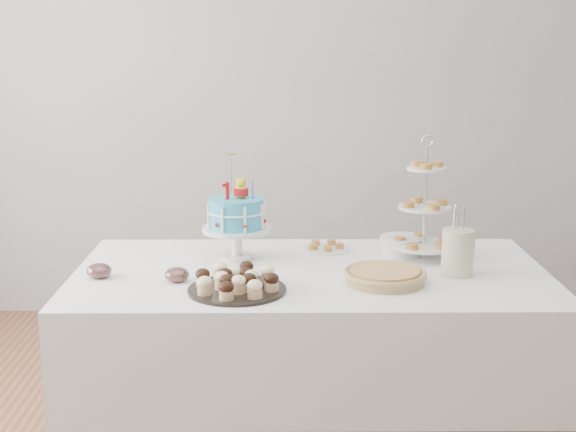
{
  "coord_description": "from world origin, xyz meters",
  "views": [
    {
      "loc": [
        -0.11,
        -2.83,
        1.71
      ],
      "look_at": [
        -0.09,
        0.3,
        1.0
      ],
      "focal_mm": 50.0,
      "sensor_mm": 36.0,
      "label": 1
    }
  ],
  "objects_px": {
    "table": "(310,323)",
    "utensil_pitcher": "(458,250)",
    "pie": "(385,275)",
    "pastry_plate": "(325,247)",
    "cupcake_tray": "(237,281)",
    "birthday_cake": "(237,231)",
    "plate_stack": "(402,245)",
    "jam_bowl_b": "(177,275)",
    "tiered_stand": "(425,208)",
    "jam_bowl_a": "(99,271)"
  },
  "relations": [
    {
      "from": "table",
      "to": "utensil_pitcher",
      "type": "bearing_deg",
      "value": -6.39
    },
    {
      "from": "pie",
      "to": "pastry_plate",
      "type": "xyz_separation_m",
      "value": [
        -0.2,
        0.49,
        -0.02
      ]
    },
    {
      "from": "cupcake_tray",
      "to": "pie",
      "type": "height_order",
      "value": "cupcake_tray"
    },
    {
      "from": "birthday_cake",
      "to": "plate_stack",
      "type": "relative_size",
      "value": 2.32
    },
    {
      "from": "table",
      "to": "plate_stack",
      "type": "distance_m",
      "value": 0.55
    },
    {
      "from": "pastry_plate",
      "to": "jam_bowl_b",
      "type": "xyz_separation_m",
      "value": [
        -0.6,
        -0.47,
        0.01
      ]
    },
    {
      "from": "plate_stack",
      "to": "utensil_pitcher",
      "type": "height_order",
      "value": "utensil_pitcher"
    },
    {
      "from": "cupcake_tray",
      "to": "jam_bowl_b",
      "type": "relative_size",
      "value": 3.82
    },
    {
      "from": "birthday_cake",
      "to": "cupcake_tray",
      "type": "distance_m",
      "value": 0.46
    },
    {
      "from": "table",
      "to": "birthday_cake",
      "type": "relative_size",
      "value": 4.25
    },
    {
      "from": "table",
      "to": "plate_stack",
      "type": "relative_size",
      "value": 9.84
    },
    {
      "from": "table",
      "to": "pastry_plate",
      "type": "relative_size",
      "value": 9.01
    },
    {
      "from": "pastry_plate",
      "to": "utensil_pitcher",
      "type": "relative_size",
      "value": 0.75
    },
    {
      "from": "cupcake_tray",
      "to": "utensil_pitcher",
      "type": "distance_m",
      "value": 0.89
    },
    {
      "from": "table",
      "to": "pie",
      "type": "distance_m",
      "value": 0.41
    },
    {
      "from": "table",
      "to": "cupcake_tray",
      "type": "bearing_deg",
      "value": -136.49
    },
    {
      "from": "birthday_cake",
      "to": "pastry_plate",
      "type": "height_order",
      "value": "birthday_cake"
    },
    {
      "from": "pie",
      "to": "utensil_pitcher",
      "type": "distance_m",
      "value": 0.33
    },
    {
      "from": "plate_stack",
      "to": "pastry_plate",
      "type": "bearing_deg",
      "value": 169.26
    },
    {
      "from": "pie",
      "to": "tiered_stand",
      "type": "relative_size",
      "value": 0.61
    },
    {
      "from": "jam_bowl_b",
      "to": "utensil_pitcher",
      "type": "xyz_separation_m",
      "value": [
        1.11,
        0.08,
        0.07
      ]
    },
    {
      "from": "pastry_plate",
      "to": "jam_bowl_b",
      "type": "height_order",
      "value": "jam_bowl_b"
    },
    {
      "from": "pie",
      "to": "pastry_plate",
      "type": "relative_size",
      "value": 1.53
    },
    {
      "from": "cupcake_tray",
      "to": "tiered_stand",
      "type": "distance_m",
      "value": 0.91
    },
    {
      "from": "table",
      "to": "utensil_pitcher",
      "type": "xyz_separation_m",
      "value": [
        0.58,
        -0.07,
        0.33
      ]
    },
    {
      "from": "pie",
      "to": "cupcake_tray",
      "type": "bearing_deg",
      "value": -169.44
    },
    {
      "from": "birthday_cake",
      "to": "tiered_stand",
      "type": "relative_size",
      "value": 0.85
    },
    {
      "from": "birthday_cake",
      "to": "pie",
      "type": "distance_m",
      "value": 0.69
    },
    {
      "from": "utensil_pitcher",
      "to": "table",
      "type": "bearing_deg",
      "value": 164.06
    },
    {
      "from": "tiered_stand",
      "to": "plate_stack",
      "type": "distance_m",
      "value": 0.22
    },
    {
      "from": "table",
      "to": "cupcake_tray",
      "type": "height_order",
      "value": "cupcake_tray"
    },
    {
      "from": "jam_bowl_a",
      "to": "jam_bowl_b",
      "type": "distance_m",
      "value": 0.32
    },
    {
      "from": "birthday_cake",
      "to": "cupcake_tray",
      "type": "xyz_separation_m",
      "value": [
        0.02,
        -0.45,
        -0.08
      ]
    },
    {
      "from": "table",
      "to": "birthday_cake",
      "type": "xyz_separation_m",
      "value": [
        -0.31,
        0.18,
        0.35
      ]
    },
    {
      "from": "table",
      "to": "plate_stack",
      "type": "bearing_deg",
      "value": 32.05
    },
    {
      "from": "jam_bowl_b",
      "to": "utensil_pitcher",
      "type": "height_order",
      "value": "utensil_pitcher"
    },
    {
      "from": "plate_stack",
      "to": "pastry_plate",
      "type": "distance_m",
      "value": 0.34
    },
    {
      "from": "cupcake_tray",
      "to": "plate_stack",
      "type": "bearing_deg",
      "value": 37.2
    },
    {
      "from": "jam_bowl_b",
      "to": "pastry_plate",
      "type": "bearing_deg",
      "value": 37.72
    },
    {
      "from": "tiered_stand",
      "to": "plate_stack",
      "type": "height_order",
      "value": "tiered_stand"
    },
    {
      "from": "utensil_pitcher",
      "to": "pastry_plate",
      "type": "bearing_deg",
      "value": 133.16
    },
    {
      "from": "plate_stack",
      "to": "jam_bowl_a",
      "type": "height_order",
      "value": "plate_stack"
    },
    {
      "from": "tiered_stand",
      "to": "plate_stack",
      "type": "xyz_separation_m",
      "value": [
        -0.08,
        0.08,
        -0.18
      ]
    },
    {
      "from": "birthday_cake",
      "to": "pie",
      "type": "bearing_deg",
      "value": -50.35
    },
    {
      "from": "table",
      "to": "pastry_plate",
      "type": "xyz_separation_m",
      "value": [
        0.08,
        0.32,
        0.24
      ]
    },
    {
      "from": "tiered_stand",
      "to": "pastry_plate",
      "type": "relative_size",
      "value": 2.5
    },
    {
      "from": "tiered_stand",
      "to": "pastry_plate",
      "type": "xyz_separation_m",
      "value": [
        -0.41,
        0.14,
        -0.21
      ]
    },
    {
      "from": "tiered_stand",
      "to": "jam_bowl_a",
      "type": "distance_m",
      "value": 1.37
    },
    {
      "from": "jam_bowl_a",
      "to": "jam_bowl_b",
      "type": "relative_size",
      "value": 1.03
    },
    {
      "from": "plate_stack",
      "to": "jam_bowl_b",
      "type": "relative_size",
      "value": 2.01
    }
  ]
}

